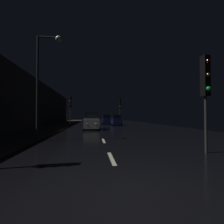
{
  "coord_description": "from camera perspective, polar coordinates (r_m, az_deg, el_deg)",
  "views": [
    {
      "loc": [
        -0.77,
        -4.13,
        1.72
      ],
      "look_at": [
        1.07,
        12.46,
        2.09
      ],
      "focal_mm": 28.29,
      "sensor_mm": 36.0,
      "label": 1
    }
  ],
  "objects": [
    {
      "name": "lane_centerline",
      "position": [
        22.26,
        -4.37,
        -5.69
      ],
      "size": [
        0.16,
        32.47,
        0.01
      ],
      "color": "beige",
      "rests_on": "ground"
    },
    {
      "name": "streetlamp_overhead",
      "position": [
        13.51,
        -21.04,
        12.35
      ],
      "size": [
        1.7,
        0.44,
        7.4
      ],
      "color": "#2D2D30",
      "rests_on": "ground"
    },
    {
      "name": "traffic_light_far_left",
      "position": [
        29.69,
        -13.33,
        2.6
      ],
      "size": [
        0.37,
        0.48,
        5.08
      ],
      "rotation": [
        0.0,
        0.0,
        -1.77
      ],
      "color": "#38383A",
      "rests_on": "ground"
    },
    {
      "name": "car_approaching_headlights",
      "position": [
        22.61,
        -6.61,
        -3.05
      ],
      "size": [
        2.04,
        4.42,
        2.23
      ],
      "rotation": [
        0.0,
        0.0,
        -1.57
      ],
      "color": "silver",
      "rests_on": "ground"
    },
    {
      "name": "ground",
      "position": [
        28.69,
        -4.82,
        -4.73
      ],
      "size": [
        25.75,
        84.0,
        0.02
      ],
      "primitive_type": "cube",
      "color": "black"
    },
    {
      "name": "car_parked_right_far",
      "position": [
        32.22,
        1.4,
        -2.76
      ],
      "size": [
        1.77,
        3.84,
        1.93
      ],
      "rotation": [
        0.0,
        0.0,
        1.57
      ],
      "color": "#141E51",
      "rests_on": "ground"
    },
    {
      "name": "traffic_light_far_right",
      "position": [
        33.18,
        2.58,
        2.18
      ],
      "size": [
        0.32,
        0.46,
        5.1
      ],
      "rotation": [
        0.0,
        0.0,
        -1.54
      ],
      "color": "#38383A",
      "rests_on": "ground"
    },
    {
      "name": "car_distant_taillights",
      "position": [
        36.69,
        -1.86,
        -2.54
      ],
      "size": [
        1.82,
        3.94,
        1.99
      ],
      "rotation": [
        0.0,
        0.0,
        1.57
      ],
      "color": "#141E51",
      "rests_on": "ground"
    },
    {
      "name": "sidewalk_left",
      "position": [
        29.28,
        -18.04,
        -4.43
      ],
      "size": [
        4.4,
        84.0,
        0.15
      ],
      "primitive_type": "cube",
      "color": "#38332B",
      "rests_on": "ground"
    },
    {
      "name": "traffic_light_near_right",
      "position": [
        9.41,
        28.01,
        8.37
      ],
      "size": [
        0.34,
        0.47,
        4.54
      ],
      "rotation": [
        0.0,
        0.0,
        -1.45
      ],
      "color": "#38383A",
      "rests_on": "ground"
    },
    {
      "name": "building_facade_left",
      "position": [
        26.59,
        -25.02,
        2.89
      ],
      "size": [
        0.8,
        63.0,
        7.19
      ],
      "primitive_type": "cube",
      "color": "#2D2B28",
      "rests_on": "ground"
    }
  ]
}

